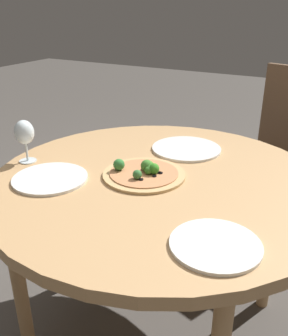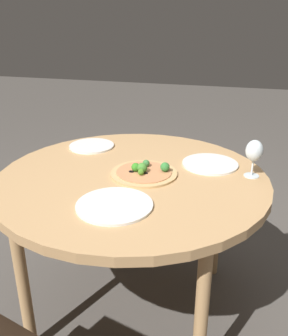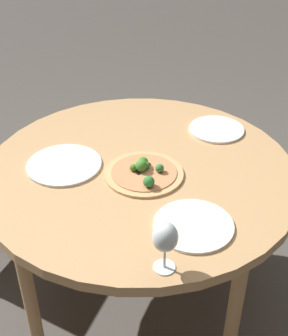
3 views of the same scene
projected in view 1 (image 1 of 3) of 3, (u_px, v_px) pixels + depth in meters
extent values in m
plane|color=#4C4742|center=(156.00, 328.00, 1.58)|extent=(12.00, 12.00, 0.00)
cylinder|color=tan|center=(159.00, 182.00, 1.30)|extent=(1.16, 1.16, 0.04)
cylinder|color=tan|center=(126.00, 202.00, 1.89)|extent=(0.05, 0.05, 0.67)
cylinder|color=tan|center=(20.00, 290.00, 1.32)|extent=(0.05, 0.05, 0.67)
cylinder|color=tan|center=(272.00, 243.00, 1.58)|extent=(0.05, 0.05, 0.67)
cube|color=brown|center=(271.00, 175.00, 1.97)|extent=(0.50, 0.50, 0.04)
cylinder|color=brown|center=(222.00, 212.00, 2.06)|extent=(0.04, 0.04, 0.41)
cylinder|color=brown|center=(280.00, 237.00, 1.84)|extent=(0.04, 0.04, 0.41)
cylinder|color=brown|center=(254.00, 192.00, 2.28)|extent=(0.04, 0.04, 0.41)
cylinder|color=tan|center=(144.00, 175.00, 1.30)|extent=(0.29, 0.29, 0.01)
cylinder|color=tan|center=(144.00, 173.00, 1.29)|extent=(0.24, 0.24, 0.00)
sphere|color=#42802F|center=(150.00, 169.00, 1.28)|extent=(0.03, 0.03, 0.03)
sphere|color=#327834|center=(119.00, 165.00, 1.30)|extent=(0.04, 0.04, 0.04)
sphere|color=#437721|center=(150.00, 165.00, 1.32)|extent=(0.03, 0.03, 0.03)
sphere|color=#338022|center=(154.00, 169.00, 1.28)|extent=(0.04, 0.04, 0.04)
sphere|color=#387327|center=(148.00, 170.00, 1.27)|extent=(0.03, 0.03, 0.03)
sphere|color=#377237|center=(137.00, 174.00, 1.24)|extent=(0.03, 0.03, 0.03)
sphere|color=#407E2E|center=(147.00, 166.00, 1.29)|extent=(0.04, 0.04, 0.04)
cylinder|color=black|center=(143.00, 169.00, 1.32)|extent=(0.01, 0.01, 0.00)
cylinder|color=black|center=(141.00, 179.00, 1.24)|extent=(0.01, 0.01, 0.00)
cylinder|color=black|center=(158.00, 172.00, 1.29)|extent=(0.01, 0.01, 0.00)
cylinder|color=black|center=(149.00, 170.00, 1.31)|extent=(0.01, 0.01, 0.00)
cylinder|color=black|center=(161.00, 172.00, 1.29)|extent=(0.01, 0.01, 0.00)
cylinder|color=black|center=(155.00, 176.00, 1.26)|extent=(0.01, 0.01, 0.00)
cylinder|color=silver|center=(28.00, 161.00, 1.42)|extent=(0.06, 0.06, 0.00)
cylinder|color=silver|center=(27.00, 152.00, 1.40)|extent=(0.01, 0.01, 0.07)
ellipsoid|color=silver|center=(24.00, 132.00, 1.37)|extent=(0.07, 0.07, 0.09)
cylinder|color=silver|center=(215.00, 245.00, 0.92)|extent=(0.23, 0.23, 0.01)
cylinder|color=silver|center=(50.00, 178.00, 1.27)|extent=(0.25, 0.25, 0.01)
cylinder|color=silver|center=(186.00, 149.00, 1.53)|extent=(0.28, 0.28, 0.01)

